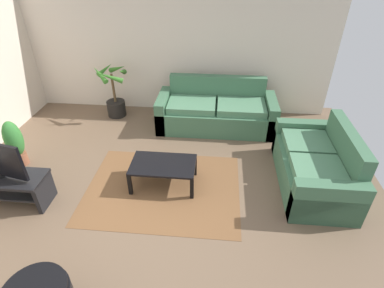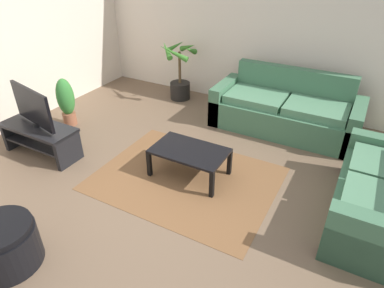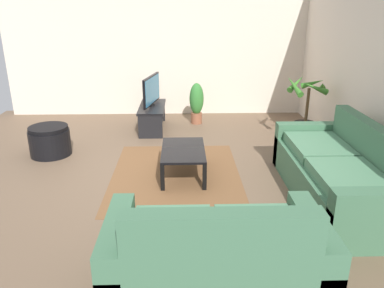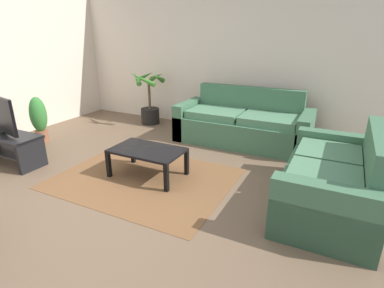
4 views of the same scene
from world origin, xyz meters
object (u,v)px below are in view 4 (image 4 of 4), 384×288
object	(u,v)px
tv	(0,114)
potted_palm	(149,103)
couch_main	(243,125)
coffee_table	(147,153)
couch_loveseat	(332,182)
tv_stand	(6,144)
potted_plant_small	(39,118)

from	to	relation	value
tv	potted_palm	size ratio (longest dim) A/B	0.82
couch_main	tv	size ratio (longest dim) A/B	2.48
couch_main	potted_palm	xyz separation A→B (m)	(-2.04, 0.25, 0.12)
tv	coffee_table	size ratio (longest dim) A/B	0.96
coffee_table	potted_palm	world-z (taller)	potted_palm
couch_loveseat	tv	distance (m)	4.31
couch_loveseat	tv_stand	bearing A→B (deg)	-169.44
couch_main	coffee_table	xyz separation A→B (m)	(-0.71, -1.78, 0.02)
tv	potted_plant_small	bearing A→B (deg)	112.33
potted_palm	couch_loveseat	bearing A→B (deg)	-27.03
potted_plant_small	couch_main	bearing A→B (deg)	26.11
couch_loveseat	couch_main	bearing A→B (deg)	133.63
couch_main	potted_plant_small	world-z (taller)	couch_main
tv_stand	potted_plant_small	distance (m)	0.89
potted_palm	potted_plant_small	world-z (taller)	potted_palm
couch_loveseat	potted_palm	xyz separation A→B (m)	(-3.52, 1.79, 0.13)
couch_loveseat	potted_plant_small	size ratio (longest dim) A/B	2.17
tv	coffee_table	bearing A→B (deg)	15.02
potted_palm	tv	bearing A→B (deg)	-105.14
couch_loveseat	coffee_table	bearing A→B (deg)	-173.81
couch_main	tv_stand	size ratio (longest dim) A/B	1.99
couch_main	couch_loveseat	xyz separation A→B (m)	(1.47, -1.54, -0.00)
coffee_table	couch_main	bearing A→B (deg)	68.35
couch_main	tv_stand	xyz separation A→B (m)	(-2.74, -2.33, -0.02)
couch_loveseat	coffee_table	size ratio (longest dim) A/B	1.83
couch_loveseat	coffee_table	distance (m)	2.19
coffee_table	potted_palm	bearing A→B (deg)	123.41
couch_main	tv_stand	bearing A→B (deg)	-139.68
couch_main	coffee_table	distance (m)	1.91
couch_main	potted_plant_small	distance (m)	3.43
couch_main	couch_loveseat	distance (m)	2.13
couch_main	tv	xyz separation A→B (m)	(-2.74, -2.32, 0.42)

